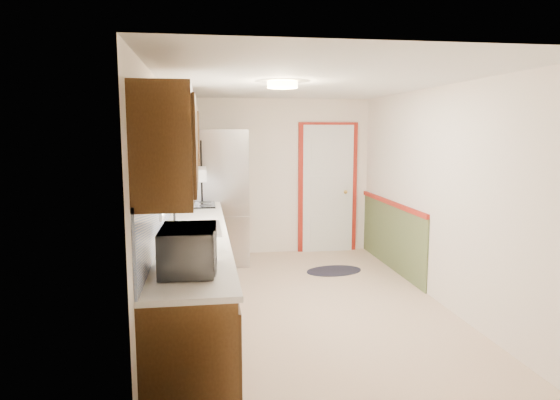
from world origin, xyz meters
name	(u,v)px	position (x,y,z in m)	size (l,w,h in m)	color
room_shell	(307,198)	(0.00, 0.00, 1.20)	(3.20, 5.20, 2.52)	#CEAF91
kitchen_run	(190,244)	(-1.24, -0.29, 0.81)	(0.63, 4.00, 2.20)	#38200C
back_wall_trim	(341,198)	(0.99, 2.21, 0.89)	(1.12, 2.30, 2.08)	maroon
ceiling_fixture	(282,85)	(-0.30, -0.20, 2.36)	(0.30, 0.30, 0.06)	#FFD88C
microwave	(189,245)	(-1.20, -1.71, 1.13)	(0.56, 0.31, 0.38)	white
refrigerator	(221,197)	(-0.84, 2.05, 0.96)	(0.85, 0.83, 1.93)	#B7B7BC
rug	(334,271)	(0.66, 1.29, 0.01)	(0.78, 0.50, 0.01)	black
cooktop	(196,205)	(-1.19, 1.40, 0.95)	(0.49, 0.59, 0.02)	black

